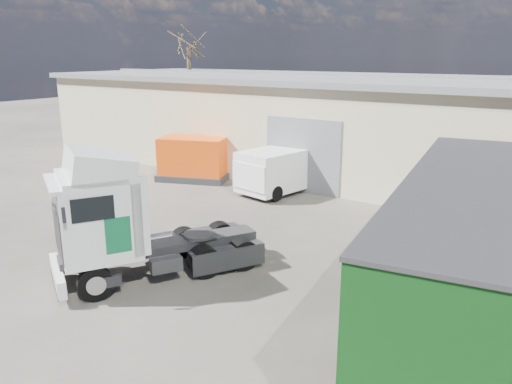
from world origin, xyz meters
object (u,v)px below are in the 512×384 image
Objects in this scene: orange_skip at (194,161)px; panel_van at (283,169)px; box_trailer at (458,237)px; tractor_unit at (125,224)px; bare_tree at (188,35)px.

panel_van is at bearing -13.70° from orange_skip.
box_trailer is at bearing -29.64° from panel_van.
tractor_unit reaches higher than orange_skip.
panel_van is at bearing -34.46° from bare_tree.
orange_skip is (10.00, -11.08, -6.93)m from bare_tree.
bare_tree is 19.63m from panel_van.
tractor_unit is 1.50× the size of orange_skip.
tractor_unit is at bearing -52.54° from bare_tree.
panel_van is 1.30× the size of orange_skip.
box_trailer is (25.15, -18.81, -5.59)m from bare_tree.
panel_van is 5.22m from orange_skip.
tractor_unit is 11.19m from panel_van.
panel_van is at bearing 125.92° from tractor_unit.
bare_tree reaches higher than orange_skip.
panel_van is (15.18, -10.42, -6.82)m from bare_tree.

